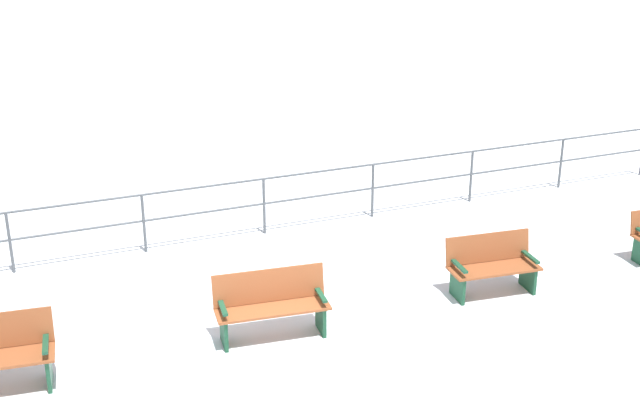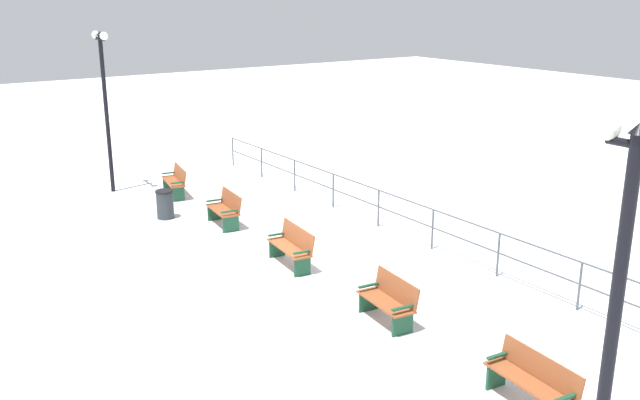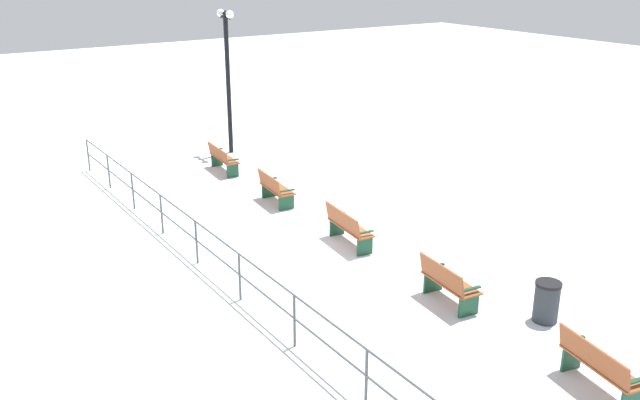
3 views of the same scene
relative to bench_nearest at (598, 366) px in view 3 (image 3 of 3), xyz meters
name	(u,v)px [view 3 (image 3 of 3)]	position (x,y,z in m)	size (l,w,h in m)	color
ground_plane	(351,244)	(0.21, 7.07, -0.49)	(80.00, 80.00, 0.00)	white
bench_nearest	(598,366)	(0.00, 0.00, 0.00)	(0.77, 1.58, 0.92)	brown
bench_second	(448,283)	(0.06, 3.54, -0.02)	(0.72, 1.43, 0.93)	brown
bench_third	(348,227)	(0.11, 7.08, 0.00)	(0.68, 1.61, 0.93)	brown
bench_fourth	(275,189)	(0.12, 10.62, -0.04)	(0.71, 1.44, 0.89)	brown
bench_fifth	(222,158)	(0.21, 14.16, -0.02)	(0.62, 1.64, 0.86)	brown
lamppost_middle	(227,64)	(1.49, 16.10, 2.62)	(0.27, 0.97, 4.92)	black
waterfront_railing	(216,250)	(-3.36, 7.07, 0.23)	(0.05, 19.26, 1.06)	#4C5156
trash_bin	(547,301)	(1.18, 1.99, -0.08)	(0.50, 0.50, 0.82)	#2D3338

